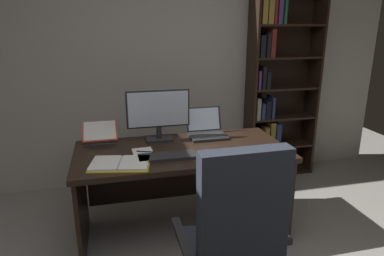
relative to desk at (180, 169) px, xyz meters
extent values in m
cube|color=#B2ADA3|center=(0.06, 1.06, 0.77)|extent=(4.97, 0.12, 2.61)
cube|color=black|center=(0.00, -0.08, 0.18)|extent=(1.62, 0.78, 0.04)
cube|color=black|center=(-0.78, -0.08, -0.19)|extent=(0.03, 0.72, 0.69)
cube|color=black|center=(0.78, -0.08, -0.19)|extent=(0.03, 0.72, 0.69)
cube|color=black|center=(0.00, 0.29, -0.15)|extent=(1.50, 0.03, 0.49)
cube|color=black|center=(0.95, 0.84, 0.45)|extent=(0.02, 0.27, 1.98)
cube|color=black|center=(1.69, 0.84, 0.45)|extent=(0.02, 0.27, 1.98)
cube|color=black|center=(1.32, 0.97, 0.45)|extent=(0.76, 0.01, 1.98)
cube|color=black|center=(1.32, 0.84, -0.52)|extent=(0.71, 0.25, 0.02)
cube|color=maroon|center=(1.00, 0.82, -0.39)|extent=(0.05, 0.19, 0.24)
cube|color=maroon|center=(1.06, 0.80, -0.40)|extent=(0.03, 0.16, 0.22)
cube|color=gold|center=(1.11, 0.79, -0.42)|extent=(0.04, 0.15, 0.19)
cube|color=#195633|center=(1.15, 0.81, -0.38)|extent=(0.03, 0.18, 0.27)
cube|color=#195633|center=(1.21, 0.80, -0.38)|extent=(0.04, 0.17, 0.27)
cube|color=black|center=(1.26, 0.80, -0.38)|extent=(0.05, 0.17, 0.28)
cube|color=black|center=(1.32, 0.84, -0.20)|extent=(0.71, 0.25, 0.02)
cube|color=maroon|center=(1.00, 0.81, -0.08)|extent=(0.04, 0.18, 0.21)
cube|color=olive|center=(1.06, 0.80, -0.09)|extent=(0.03, 0.16, 0.20)
cube|color=olive|center=(1.11, 0.79, -0.07)|extent=(0.05, 0.15, 0.23)
cube|color=olive|center=(1.18, 0.80, -0.05)|extent=(0.06, 0.17, 0.28)
cube|color=navy|center=(1.25, 0.80, -0.06)|extent=(0.06, 0.17, 0.26)
cube|color=black|center=(1.32, 0.84, 0.13)|extent=(0.71, 0.25, 0.02)
cube|color=gray|center=(1.00, 0.81, 0.25)|extent=(0.04, 0.18, 0.23)
cube|color=navy|center=(1.05, 0.80, 0.23)|extent=(0.04, 0.17, 0.17)
cube|color=black|center=(1.11, 0.80, 0.24)|extent=(0.05, 0.16, 0.20)
cube|color=navy|center=(1.17, 0.80, 0.26)|extent=(0.03, 0.17, 0.24)
cube|color=black|center=(1.32, 0.84, 0.45)|extent=(0.71, 0.25, 0.02)
cube|color=#512D66|center=(0.99, 0.82, 0.56)|extent=(0.03, 0.19, 0.19)
cube|color=black|center=(1.04, 0.82, 0.58)|extent=(0.04, 0.21, 0.24)
cube|color=black|center=(1.09, 0.82, 0.56)|extent=(0.04, 0.21, 0.18)
cube|color=black|center=(1.32, 0.84, 0.78)|extent=(0.71, 0.25, 0.02)
cube|color=black|center=(1.00, 0.80, 0.90)|extent=(0.05, 0.17, 0.22)
cube|color=black|center=(1.07, 0.81, 0.91)|extent=(0.04, 0.19, 0.24)
cube|color=maroon|center=(1.12, 0.81, 0.93)|extent=(0.05, 0.19, 0.28)
cube|color=black|center=(1.32, 0.84, 1.11)|extent=(0.71, 0.25, 0.02)
cube|color=olive|center=(1.01, 0.81, 1.23)|extent=(0.05, 0.19, 0.22)
cube|color=olive|center=(1.07, 0.79, 1.25)|extent=(0.06, 0.15, 0.25)
cube|color=maroon|center=(1.12, 0.81, 1.25)|extent=(0.03, 0.18, 0.27)
cube|color=#512D66|center=(1.17, 0.79, 1.24)|extent=(0.04, 0.15, 0.25)
cube|color=#195633|center=(1.23, 0.80, 1.26)|extent=(0.03, 0.17, 0.28)
cube|color=#232833|center=(0.11, -0.88, -0.15)|extent=(0.51, 0.49, 0.07)
cube|color=#232833|center=(0.11, -1.08, 0.22)|extent=(0.48, 0.11, 0.67)
cube|color=#232326|center=(-0.17, -0.89, -0.03)|extent=(0.05, 0.38, 0.04)
cube|color=#232326|center=(0.39, -0.88, -0.03)|extent=(0.05, 0.38, 0.04)
cube|color=#232326|center=(-0.14, 0.18, 0.21)|extent=(0.22, 0.16, 0.02)
cylinder|color=#232326|center=(-0.14, 0.18, 0.26)|extent=(0.04, 0.04, 0.09)
cube|color=#232326|center=(-0.14, 0.19, 0.46)|extent=(0.52, 0.02, 0.31)
cube|color=silver|center=(-0.14, 0.17, 0.46)|extent=(0.49, 0.00, 0.28)
cube|color=#232326|center=(0.27, 0.14, 0.21)|extent=(0.31, 0.22, 0.02)
cube|color=#2D2D30|center=(0.27, 0.12, 0.22)|extent=(0.26, 0.12, 0.00)
cube|color=#232326|center=(0.27, 0.29, 0.32)|extent=(0.31, 0.08, 0.20)
cube|color=silver|center=(0.27, 0.29, 0.32)|extent=(0.28, 0.06, 0.18)
cube|color=#232326|center=(-0.14, -0.24, 0.21)|extent=(0.42, 0.15, 0.02)
ellipsoid|color=#232326|center=(0.16, -0.24, 0.22)|extent=(0.06, 0.10, 0.04)
cube|color=#232326|center=(-0.61, 0.16, 0.20)|extent=(0.14, 0.12, 0.01)
cube|color=#232326|center=(-0.61, 0.12, 0.22)|extent=(0.25, 0.01, 0.01)
cube|color=#DB422D|center=(-0.61, 0.26, 0.28)|extent=(0.28, 0.19, 0.12)
cube|color=white|center=(-0.61, 0.25, 0.29)|extent=(0.25, 0.18, 0.11)
cube|color=yellow|center=(-0.58, -0.27, 0.20)|extent=(0.25, 0.30, 0.01)
cube|color=yellow|center=(-0.38, -0.31, 0.20)|extent=(0.25, 0.30, 0.01)
cube|color=white|center=(-0.58, -0.27, 0.21)|extent=(0.23, 0.28, 0.02)
cube|color=white|center=(-0.38, -0.31, 0.21)|extent=(0.23, 0.28, 0.02)
cylinder|color=#B7B7BC|center=(-0.48, -0.29, 0.21)|extent=(0.07, 0.24, 0.02)
cube|color=white|center=(-0.30, -0.10, 0.20)|extent=(0.16, 0.22, 0.01)
cylinder|color=black|center=(-0.28, -0.10, 0.21)|extent=(0.13, 0.06, 0.01)
camera|label=1|loc=(-0.51, -2.54, 1.14)|focal=32.38mm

